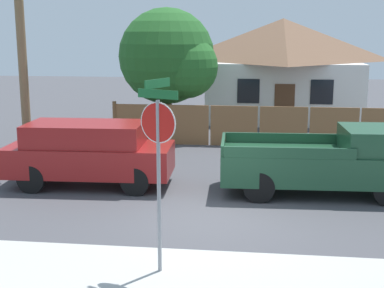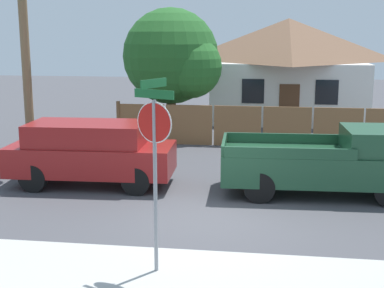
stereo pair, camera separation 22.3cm
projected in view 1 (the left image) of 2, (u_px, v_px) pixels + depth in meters
name	position (u px, v px, depth m)	size (l,w,h in m)	color
ground_plane	(213.00, 217.00, 12.55)	(80.00, 80.00, 0.00)	#47474C
sidewalk_strip	(195.00, 287.00, 9.05)	(36.00, 3.20, 0.01)	#B2B2AD
wooden_fence	(283.00, 127.00, 20.11)	(13.15, 0.12, 1.64)	brown
house	(282.00, 66.00, 27.45)	(7.82, 8.05, 4.97)	white
oak_tree	(171.00, 59.00, 21.82)	(4.12, 3.93, 5.27)	brown
red_suv	(89.00, 152.00, 14.94)	(4.64, 2.05, 1.79)	maroon
orange_pickup	(328.00, 161.00, 14.19)	(5.26, 2.24, 1.81)	#1E472D
stop_sign	(158.00, 144.00, 9.22)	(0.75, 0.68, 3.47)	gray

